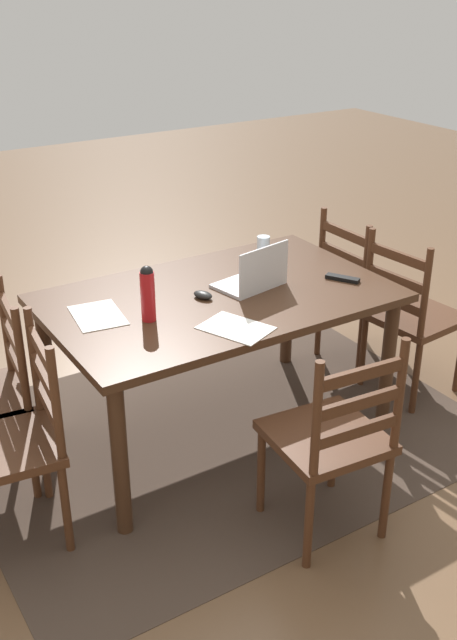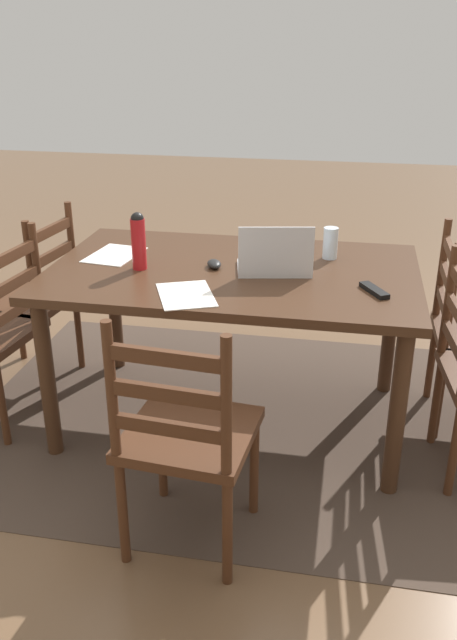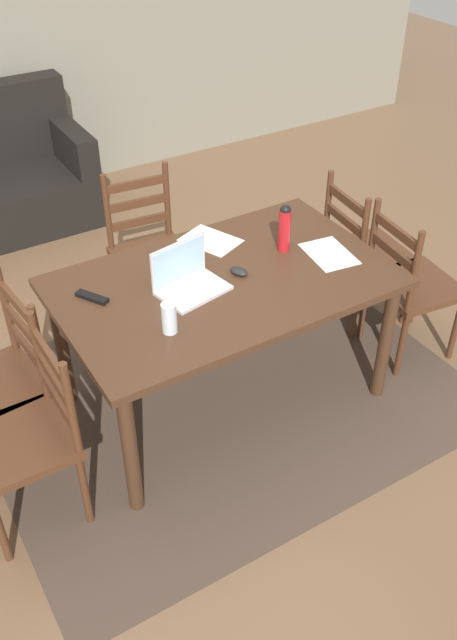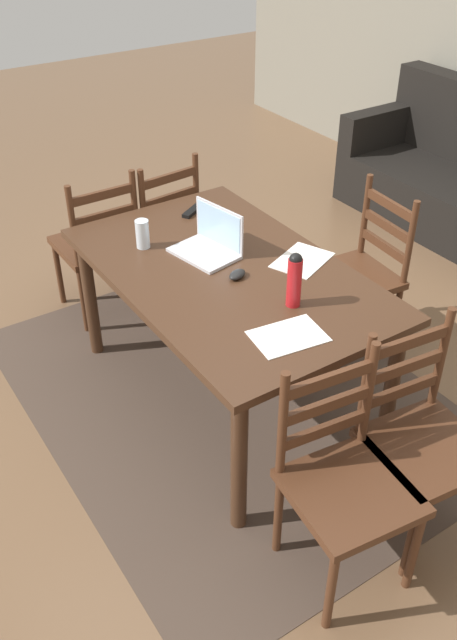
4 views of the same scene
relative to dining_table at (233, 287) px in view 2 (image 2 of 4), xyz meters
The scene contains 12 objects.
ground_plane 0.69m from the dining_table, ahead, with size 14.00×14.00×0.00m, color brown.
area_rug 0.69m from the dining_table, ahead, with size 2.52×1.92×0.01m, color #47382D.
dining_table is the anchor object (origin of this frame).
chair_far_head 0.91m from the dining_table, 89.77° to the left, with size 0.48×0.48×0.95m.
chair_right_near 1.15m from the dining_table, 10.12° to the right, with size 0.49×0.49×0.95m.
laptop 0.24m from the dining_table, behind, with size 0.36×0.28×0.23m.
water_bottle 0.47m from the dining_table, 10.67° to the left, with size 0.06×0.06×0.26m.
drinking_glass 0.50m from the dining_table, 151.17° to the right, with size 0.07×0.07×0.15m, color silver.
computer_mouse 0.14m from the dining_table, ahead, with size 0.06×0.10×0.03m, color black.
tv_remote 0.65m from the dining_table, 163.69° to the left, with size 0.04×0.17×0.02m, color black.
paper_stack_left 0.60m from the dining_table, ahead, with size 0.21×0.30×0.00m, color white.
paper_stack_right 0.39m from the dining_table, 70.00° to the left, with size 0.21×0.30×0.00m, color white.
Camera 2 is at (-0.50, 2.76, 1.77)m, focal length 37.32 mm.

